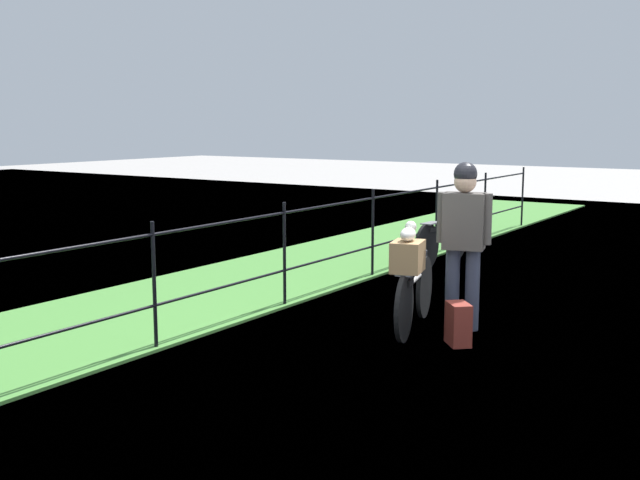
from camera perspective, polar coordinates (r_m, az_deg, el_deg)
ground_plane at (r=6.73m, az=8.69°, el=-9.22°), size 60.00×60.00×0.00m
grass_strip at (r=8.71m, az=-12.61°, el=-5.07°), size 27.00×2.40×0.03m
iron_fence at (r=7.81m, az=-7.01°, el=-1.46°), size 18.04×0.04×1.19m
bicycle_main at (r=7.74m, az=7.05°, el=-4.13°), size 1.60×0.46×0.66m
wooden_crate at (r=7.31m, az=6.55°, el=-1.23°), size 0.43×0.36×0.30m
terrier_dog at (r=7.30m, az=6.62°, el=0.54°), size 0.32×0.21×0.18m
cyclist_person at (r=7.71m, az=10.67°, el=0.68°), size 0.35×0.53×1.68m
backpack_on_paving at (r=7.31m, az=10.27°, el=-6.18°), size 0.33×0.32×0.40m
mooring_bollard at (r=10.45m, az=7.43°, el=-1.71°), size 0.20×0.20×0.36m
bicycle_parked at (r=11.29m, az=9.05°, el=-0.08°), size 1.62×0.17×0.66m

